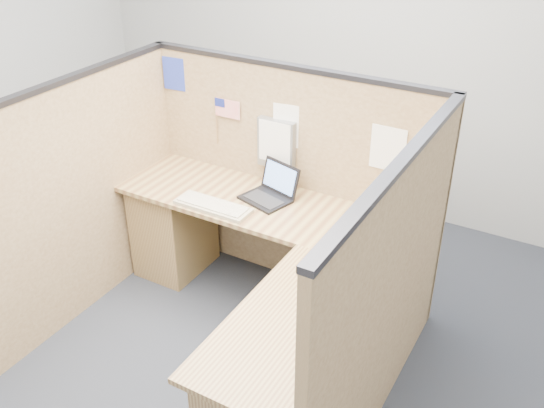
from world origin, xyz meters
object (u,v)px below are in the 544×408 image
Objects in this scene: l_desk at (260,291)px; mouse at (336,238)px; keyboard at (213,206)px; laptop at (270,190)px.

mouse is (0.37, 0.22, 0.36)m from l_desk.
l_desk is at bearing -23.05° from keyboard.
mouse is (0.58, -0.26, -0.03)m from laptop.
l_desk is 5.53× the size of laptop.
laptop is 0.38m from keyboard.
laptop is 3.62× the size of mouse.
mouse is (0.81, 0.03, 0.00)m from keyboard.
keyboard is (-0.44, 0.19, 0.35)m from l_desk.
laptop is 0.72× the size of keyboard.
mouse is at bearing 31.32° from l_desk.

